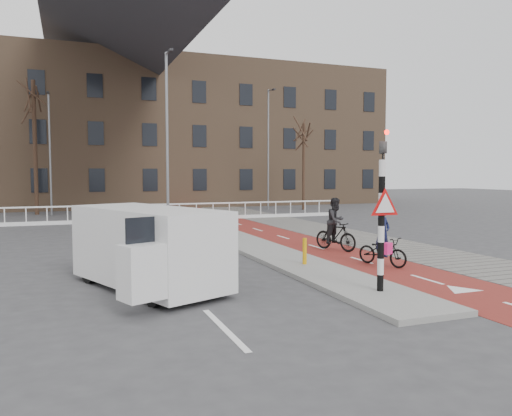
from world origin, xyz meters
name	(u,v)px	position (x,y,z in m)	size (l,w,h in m)	color
ground	(355,277)	(0.00, 0.00, 0.00)	(120.00, 120.00, 0.00)	#38383A
bike_lane	(265,232)	(1.50, 10.00, 0.01)	(2.50, 60.00, 0.01)	maroon
sidewalk	(320,230)	(4.30, 10.00, 0.01)	(3.00, 60.00, 0.01)	slate
curb_island	(271,253)	(-0.70, 4.00, 0.06)	(1.80, 16.00, 0.12)	gray
traffic_signal	(382,206)	(-0.60, -2.02, 1.99)	(0.80, 0.80, 3.68)	black
bollard	(305,251)	(-0.71, 1.50, 0.49)	(0.12, 0.12, 0.75)	#D5970B
cyclist_near	(383,246)	(1.57, 1.01, 0.58)	(1.11, 1.71, 1.71)	black
cyclist_far	(336,229)	(1.74, 4.03, 0.77)	(1.12, 1.75, 1.85)	black
van	(148,246)	(-5.26, 0.57, 1.00)	(3.30, 4.75, 1.90)	silver
railing	(107,217)	(-5.00, 17.00, 0.31)	(28.00, 0.10, 0.99)	silver
townhouse_row	(116,112)	(-3.00, 32.00, 7.81)	(46.00, 10.00, 15.90)	#7F6047
tree_mid	(35,148)	(-8.86, 24.36, 4.35)	(0.26, 0.26, 8.70)	black
tree_right	(304,167)	(9.45, 22.18, 3.18)	(0.21, 0.21, 6.37)	black
streetlight_near	(167,144)	(-2.77, 11.10, 4.01)	(0.12, 0.12, 8.02)	slate
streetlight_left	(50,154)	(-7.95, 23.70, 3.93)	(0.12, 0.12, 7.86)	slate
streetlight_right	(268,150)	(7.00, 23.14, 4.41)	(0.12, 0.12, 8.83)	slate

